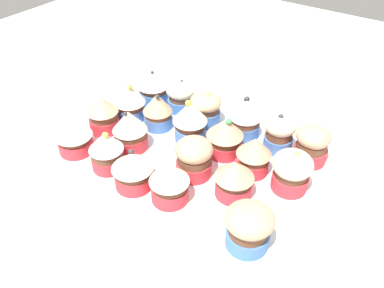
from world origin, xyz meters
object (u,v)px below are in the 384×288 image
object	(u,v)px
cupcake_5	(153,86)
cupcake_15	(103,114)
cupcake_4	(181,95)
cupcake_12	(234,178)
cupcake_8	(225,136)
cupcake_6	(292,170)
cupcake_10	(158,110)
cupcake_0	(312,144)
cupcake_16	(249,227)
cupcake_20	(73,134)
cupcake_13	(194,157)
cupcake_3	(205,108)
cupcake_19	(106,150)
baking_tray	(192,160)
cupcake_11	(130,101)
cupcake_18	(133,169)
cupcake_7	(254,155)
cupcake_9	(190,120)
cupcake_17	(169,182)
cupcake_1	(279,132)
cupcake_2	(245,117)

from	to	relation	value
cupcake_5	cupcake_15	size ratio (longest dim) A/B	1.00
cupcake_4	cupcake_12	bearing A→B (deg)	144.55
cupcake_4	cupcake_8	xyz separation A→B (cm)	(-14.92, 7.29, 0.59)
cupcake_6	cupcake_10	distance (cm)	28.11
cupcake_0	cupcake_16	bearing A→B (deg)	89.57
cupcake_15	cupcake_20	size ratio (longest dim) A/B	1.03
cupcake_0	cupcake_13	size ratio (longest dim) A/B	0.94
cupcake_4	cupcake_20	bearing A→B (deg)	71.38
cupcake_3	cupcake_10	distance (cm)	9.34
cupcake_5	cupcake_19	distance (cm)	22.27
cupcake_3	baking_tray	bearing A→B (deg)	111.59
cupcake_19	cupcake_3	bearing A→B (deg)	-106.29
cupcake_13	cupcake_11	bearing A→B (deg)	-17.91
cupcake_8	cupcake_18	distance (cm)	17.30
cupcake_11	cupcake_15	size ratio (longest dim) A/B	1.11
cupcake_10	cupcake_12	bearing A→B (deg)	160.15
cupcake_6	cupcake_11	world-z (taller)	cupcake_11
cupcake_16	cupcake_18	distance (cm)	20.81
cupcake_0	cupcake_16	size ratio (longest dim) A/B	1.01
baking_tray	cupcake_7	xyz separation A→B (cm)	(-10.46, -2.85, 4.22)
cupcake_5	cupcake_19	bearing A→B (deg)	108.87
cupcake_6	cupcake_19	bearing A→B (deg)	25.42
cupcake_15	cupcake_6	bearing A→B (deg)	-171.24
cupcake_3	cupcake_7	xyz separation A→B (cm)	(-14.63, 7.68, 0.37)
cupcake_9	cupcake_12	xyz separation A→B (cm)	(-13.97, 7.93, -0.80)
cupcake_11	cupcake_17	distance (cm)	24.16
cupcake_16	cupcake_20	distance (cm)	35.42
cupcake_1	cupcake_20	size ratio (longest dim) A/B	1.08
cupcake_17	cupcake_18	size ratio (longest dim) A/B	1.02
cupcake_8	cupcake_3	bearing A→B (deg)	-37.37
cupcake_1	cupcake_18	distance (cm)	26.75
cupcake_2	cupcake_15	distance (cm)	26.87
cupcake_8	cupcake_18	world-z (taller)	cupcake_8
cupcake_16	cupcake_17	world-z (taller)	cupcake_17
baking_tray	cupcake_12	world-z (taller)	cupcake_12
cupcake_16	cupcake_18	bearing A→B (deg)	0.23
cupcake_12	cupcake_18	xyz separation A→B (cm)	(14.29, 7.46, -0.09)
cupcake_6	cupcake_17	size ratio (longest dim) A/B	1.06
cupcake_10	cupcake_20	world-z (taller)	cupcake_10
cupcake_10	cupcake_13	world-z (taller)	cupcake_10
cupcake_3	cupcake_9	bearing A→B (deg)	97.21
cupcake_9	cupcake_17	size ratio (longest dim) A/B	1.22
cupcake_4	cupcake_7	size ratio (longest dim) A/B	0.96
cupcake_6	cupcake_18	distance (cm)	25.16
cupcake_15	cupcake_18	bearing A→B (deg)	150.69
cupcake_12	cupcake_20	bearing A→B (deg)	12.99
cupcake_5	cupcake_6	xyz separation A→B (cm)	(-34.73, 8.00, 0.03)
cupcake_7	cupcake_20	xyz separation A→B (cm)	(28.75, 13.26, 0.05)
cupcake_10	cupcake_15	bearing A→B (deg)	41.00
cupcake_3	cupcake_0	bearing A→B (deg)	-178.31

